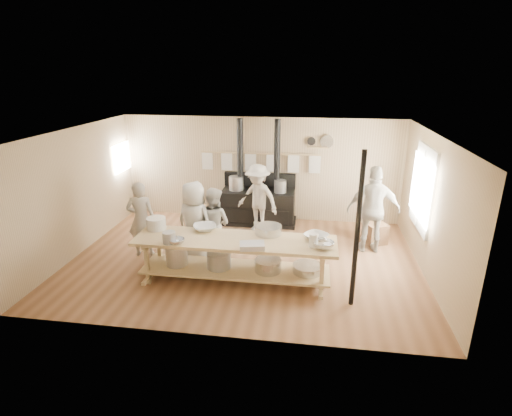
{
  "coord_description": "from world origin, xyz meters",
  "views": [
    {
      "loc": [
        1.31,
        -7.27,
        3.72
      ],
      "look_at": [
        0.22,
        0.2,
        1.07
      ],
      "focal_mm": 28.0,
      "sensor_mm": 36.0,
      "label": 1
    }
  ],
  "objects_px": {
    "cook_center": "(195,223)",
    "chair": "(375,231)",
    "cook_left": "(214,224)",
    "roasting_pan": "(252,246)",
    "cook_far_left": "(141,219)",
    "stove": "(258,203)",
    "cook_right": "(373,210)",
    "cook_by_window": "(258,198)",
    "prep_table": "(235,256)"
  },
  "relations": [
    {
      "from": "cook_center",
      "to": "chair",
      "type": "xyz_separation_m",
      "value": [
        3.7,
        1.46,
        -0.56
      ]
    },
    {
      "from": "cook_left",
      "to": "chair",
      "type": "height_order",
      "value": "cook_left"
    },
    {
      "from": "roasting_pan",
      "to": "cook_far_left",
      "type": "bearing_deg",
      "value": 154.79
    },
    {
      "from": "cook_left",
      "to": "stove",
      "type": "bearing_deg",
      "value": -83.37
    },
    {
      "from": "cook_far_left",
      "to": "cook_right",
      "type": "height_order",
      "value": "cook_right"
    },
    {
      "from": "cook_far_left",
      "to": "cook_center",
      "type": "relative_size",
      "value": 0.95
    },
    {
      "from": "stove",
      "to": "cook_left",
      "type": "xyz_separation_m",
      "value": [
        -0.61,
        -2.1,
        0.23
      ]
    },
    {
      "from": "cook_far_left",
      "to": "cook_left",
      "type": "relative_size",
      "value": 1.05
    },
    {
      "from": "stove",
      "to": "cook_by_window",
      "type": "height_order",
      "value": "stove"
    },
    {
      "from": "chair",
      "to": "roasting_pan",
      "type": "bearing_deg",
      "value": -157.2
    },
    {
      "from": "cook_left",
      "to": "cook_center",
      "type": "distance_m",
      "value": 0.4
    },
    {
      "from": "cook_right",
      "to": "stove",
      "type": "bearing_deg",
      "value": -29.79
    },
    {
      "from": "cook_by_window",
      "to": "cook_left",
      "type": "bearing_deg",
      "value": -89.34
    },
    {
      "from": "roasting_pan",
      "to": "cook_right",
      "type": "bearing_deg",
      "value": 42.46
    },
    {
      "from": "cook_center",
      "to": "chair",
      "type": "distance_m",
      "value": 4.02
    },
    {
      "from": "cook_far_left",
      "to": "cook_center",
      "type": "bearing_deg",
      "value": 161.58
    },
    {
      "from": "cook_left",
      "to": "cook_right",
      "type": "xyz_separation_m",
      "value": [
        3.22,
        0.8,
        0.18
      ]
    },
    {
      "from": "cook_left",
      "to": "cook_by_window",
      "type": "xyz_separation_m",
      "value": [
        0.67,
        1.57,
        0.06
      ]
    },
    {
      "from": "prep_table",
      "to": "roasting_pan",
      "type": "bearing_deg",
      "value": -41.53
    },
    {
      "from": "stove",
      "to": "cook_right",
      "type": "xyz_separation_m",
      "value": [
        2.61,
        -1.3,
        0.41
      ]
    },
    {
      "from": "stove",
      "to": "prep_table",
      "type": "xyz_separation_m",
      "value": [
        -0.0,
        -3.02,
        -0.0
      ]
    },
    {
      "from": "cook_left",
      "to": "cook_by_window",
      "type": "bearing_deg",
      "value": -90.36
    },
    {
      "from": "cook_right",
      "to": "chair",
      "type": "xyz_separation_m",
      "value": [
        0.15,
        0.45,
        -0.66
      ]
    },
    {
      "from": "cook_by_window",
      "to": "chair",
      "type": "height_order",
      "value": "cook_by_window"
    },
    {
      "from": "stove",
      "to": "cook_far_left",
      "type": "xyz_separation_m",
      "value": [
        -2.11,
        -2.18,
        0.27
      ]
    },
    {
      "from": "cook_right",
      "to": "roasting_pan",
      "type": "relative_size",
      "value": 4.49
    },
    {
      "from": "cook_center",
      "to": "chair",
      "type": "height_order",
      "value": "cook_center"
    },
    {
      "from": "chair",
      "to": "cook_left",
      "type": "bearing_deg",
      "value": 176.87
    },
    {
      "from": "cook_far_left",
      "to": "prep_table",
      "type": "bearing_deg",
      "value": 145.83
    },
    {
      "from": "prep_table",
      "to": "cook_left",
      "type": "bearing_deg",
      "value": 123.29
    },
    {
      "from": "cook_left",
      "to": "cook_by_window",
      "type": "relative_size",
      "value": 0.92
    },
    {
      "from": "prep_table",
      "to": "cook_by_window",
      "type": "height_order",
      "value": "cook_by_window"
    },
    {
      "from": "cook_center",
      "to": "roasting_pan",
      "type": "bearing_deg",
      "value": 160.76
    },
    {
      "from": "cook_left",
      "to": "cook_by_window",
      "type": "height_order",
      "value": "cook_by_window"
    },
    {
      "from": "cook_far_left",
      "to": "cook_right",
      "type": "distance_m",
      "value": 4.81
    },
    {
      "from": "roasting_pan",
      "to": "prep_table",
      "type": "bearing_deg",
      "value": 138.47
    },
    {
      "from": "cook_far_left",
      "to": "chair",
      "type": "relative_size",
      "value": 1.72
    },
    {
      "from": "stove",
      "to": "cook_center",
      "type": "distance_m",
      "value": 2.51
    },
    {
      "from": "cook_far_left",
      "to": "chair",
      "type": "height_order",
      "value": "cook_far_left"
    },
    {
      "from": "roasting_pan",
      "to": "cook_center",
      "type": "bearing_deg",
      "value": 141.44
    },
    {
      "from": "stove",
      "to": "cook_right",
      "type": "relative_size",
      "value": 1.4
    },
    {
      "from": "cook_by_window",
      "to": "cook_center",
      "type": "bearing_deg",
      "value": -95.69
    },
    {
      "from": "cook_center",
      "to": "roasting_pan",
      "type": "height_order",
      "value": "cook_center"
    },
    {
      "from": "cook_far_left",
      "to": "cook_right",
      "type": "relative_size",
      "value": 0.85
    },
    {
      "from": "prep_table",
      "to": "cook_left",
      "type": "height_order",
      "value": "cook_left"
    },
    {
      "from": "cook_right",
      "to": "chair",
      "type": "relative_size",
      "value": 2.02
    },
    {
      "from": "cook_center",
      "to": "cook_right",
      "type": "relative_size",
      "value": 0.9
    },
    {
      "from": "stove",
      "to": "prep_table",
      "type": "relative_size",
      "value": 0.72
    },
    {
      "from": "cook_far_left",
      "to": "chair",
      "type": "xyz_separation_m",
      "value": [
        4.87,
        1.33,
        -0.52
      ]
    },
    {
      "from": "chair",
      "to": "cook_right",
      "type": "bearing_deg",
      "value": -131.91
    }
  ]
}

